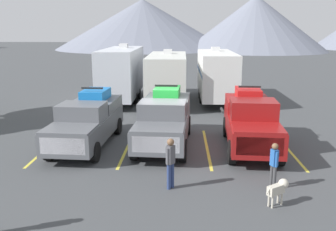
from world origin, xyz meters
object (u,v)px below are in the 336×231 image
object	(u,v)px
camper_trailer_a	(122,72)
person_a	(274,163)
camper_trailer_b	(167,75)
pickup_truck_b	(164,119)
pickup_truck_c	(250,121)
person_c	(171,160)
pickup_truck_a	(88,120)
dog	(279,188)
camper_trailer_c	(216,73)

from	to	relation	value
camper_trailer_a	person_a	size ratio (longest dim) A/B	5.81
camper_trailer_b	person_a	world-z (taller)	camper_trailer_b
pickup_truck_b	pickup_truck_c	world-z (taller)	pickup_truck_c
camper_trailer_b	person_a	size ratio (longest dim) A/B	5.72
camper_trailer_b	person_c	world-z (taller)	camper_trailer_b
pickup_truck_a	dog	size ratio (longest dim) A/B	7.72
pickup_truck_a	pickup_truck_c	xyz separation A→B (m)	(7.15, -0.27, 0.11)
pickup_truck_a	pickup_truck_b	xyz separation A→B (m)	(3.42, 0.12, 0.07)
pickup_truck_b	camper_trailer_a	distance (m)	10.60
camper_trailer_b	camper_trailer_c	world-z (taller)	camper_trailer_c
pickup_truck_c	camper_trailer_c	world-z (taller)	camper_trailer_c
pickup_truck_a	dog	world-z (taller)	pickup_truck_a
camper_trailer_c	dog	xyz separation A→B (m)	(0.46, -16.04, -1.46)
camper_trailer_b	person_a	distance (m)	14.71
camper_trailer_b	person_c	size ratio (longest dim) A/B	5.19
pickup_truck_a	dog	distance (m)	9.07
dog	pickup_truck_c	bearing A→B (deg)	89.16
pickup_truck_a	camper_trailer_c	distance (m)	12.35
dog	pickup_truck_a	bearing A→B (deg)	141.40
camper_trailer_c	person_a	size ratio (longest dim) A/B	5.87
pickup_truck_a	camper_trailer_c	bearing A→B (deg)	57.54
pickup_truck_a	person_a	size ratio (longest dim) A/B	3.85
camper_trailer_a	person_c	world-z (taller)	camper_trailer_a
person_a	pickup_truck_b	bearing A→B (deg)	129.22
pickup_truck_b	person_c	size ratio (longest dim) A/B	3.40
camper_trailer_a	camper_trailer_c	size ratio (longest dim) A/B	0.99
pickup_truck_b	camper_trailer_c	xyz separation A→B (m)	(3.19, 10.27, 0.80)
pickup_truck_c	camper_trailer_b	distance (m)	10.69
pickup_truck_a	person_c	world-z (taller)	pickup_truck_a
camper_trailer_a	person_a	bearing A→B (deg)	-63.61
camper_trailer_b	person_c	bearing A→B (deg)	-87.33
pickup_truck_c	camper_trailer_a	xyz separation A→B (m)	(-7.21, 10.37, 0.88)
pickup_truck_b	person_c	world-z (taller)	pickup_truck_b
person_c	person_a	bearing A→B (deg)	2.27
camper_trailer_b	pickup_truck_b	bearing A→B (deg)	-88.51
pickup_truck_b	camper_trailer_a	world-z (taller)	camper_trailer_a
pickup_truck_c	camper_trailer_b	size ratio (longest dim) A/B	0.64
person_c	pickup_truck_b	bearing A→B (deg)	95.04
camper_trailer_c	person_c	bearing A→B (deg)	-100.47
pickup_truck_b	person_c	xyz separation A→B (m)	(0.42, -4.74, -0.21)
person_c	pickup_truck_a	bearing A→B (deg)	129.70
pickup_truck_b	camper_trailer_a	bearing A→B (deg)	109.21
person_c	dog	size ratio (longest dim) A/B	2.22
person_c	camper_trailer_a	bearing A→B (deg)	104.82
pickup_truck_a	camper_trailer_a	bearing A→B (deg)	90.33
pickup_truck_a	camper_trailer_a	size ratio (longest dim) A/B	0.66
person_c	pickup_truck_c	bearing A→B (deg)	52.67
pickup_truck_a	camper_trailer_a	distance (m)	10.15
pickup_truck_a	pickup_truck_b	distance (m)	3.42
pickup_truck_b	camper_trailer_c	distance (m)	10.78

